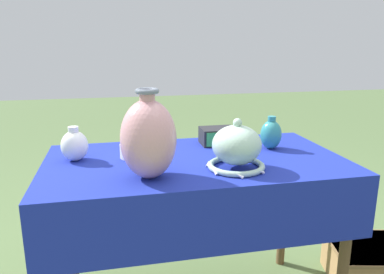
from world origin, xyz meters
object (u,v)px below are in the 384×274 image
vase_dome_bell (237,148)px  jar_round_porcelain (75,145)px  jar_round_teal (271,134)px  wooden_crate (375,263)px  mosaic_tile_box (218,136)px  vase_tall_bulbous (148,138)px  pot_squat_ivory (134,151)px

vase_dome_bell → jar_round_porcelain: vase_dome_bell is taller
jar_round_porcelain → jar_round_teal: jar_round_teal is taller
vase_dome_bell → wooden_crate: size_ratio=0.44×
mosaic_tile_box → wooden_crate: mosaic_tile_box is taller
vase_dome_bell → wooden_crate: vase_dome_bell is taller
vase_tall_bulbous → wooden_crate: (1.15, 0.20, -0.77)m
jar_round_porcelain → wooden_crate: 1.58m
vase_dome_bell → mosaic_tile_box: size_ratio=1.43×
vase_dome_bell → pot_squat_ivory: vase_dome_bell is taller
mosaic_tile_box → jar_round_porcelain: bearing=-169.3°
pot_squat_ivory → wooden_crate: size_ratio=0.22×
vase_tall_bulbous → mosaic_tile_box: vase_tall_bulbous is taller
vase_tall_bulbous → jar_round_teal: (0.57, 0.25, -0.08)m
vase_tall_bulbous → jar_round_teal: vase_tall_bulbous is taller
vase_dome_bell → pot_squat_ivory: 0.44m
pot_squat_ivory → vase_tall_bulbous: bearing=-81.5°
mosaic_tile_box → jar_round_teal: 0.25m
jar_round_teal → jar_round_porcelain: bearing=179.7°
jar_round_teal → wooden_crate: (0.58, -0.06, -0.69)m
vase_tall_bulbous → mosaic_tile_box: 0.53m
vase_tall_bulbous → pot_squat_ivory: 0.28m
vase_dome_bell → pot_squat_ivory: size_ratio=2.00×
pot_squat_ivory → jar_round_porcelain: bearing=178.8°
jar_round_porcelain → wooden_crate: bearing=-2.5°
vase_tall_bulbous → vase_dome_bell: size_ratio=1.37×
pot_squat_ivory → wooden_crate: (1.19, -0.06, -0.65)m
jar_round_porcelain → jar_round_teal: bearing=-0.3°
mosaic_tile_box → pot_squat_ivory: bearing=-162.5°
vase_dome_bell → wooden_crate: (0.82, 0.17, -0.70)m
mosaic_tile_box → pot_squat_ivory: 0.42m
jar_round_teal → vase_dome_bell: bearing=-136.3°
vase_tall_bulbous → wooden_crate: vase_tall_bulbous is taller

